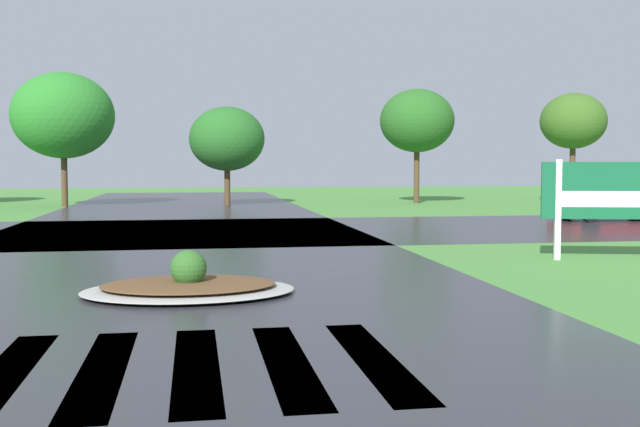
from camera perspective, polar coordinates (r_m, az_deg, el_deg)
asphalt_roadway at (r=12.70m, az=-11.33°, el=-5.37°), size 10.57×80.00×0.01m
asphalt_cross_road at (r=22.77m, az=-10.49°, el=-1.32°), size 90.00×9.51×0.01m
crosswalk_stripes at (r=7.81m, az=-12.56°, el=-11.17°), size 4.95×3.28×0.01m
estate_billboard at (r=16.86m, az=21.35°, el=1.31°), size 3.02×0.86×2.08m
median_island at (r=11.94m, az=-9.76°, el=-5.34°), size 3.25×2.37×0.68m
car_dark_suv at (r=28.87m, az=21.08°, el=0.70°), size 4.23×2.07×1.23m
background_treeline at (r=36.98m, az=-12.64°, el=6.92°), size 36.00×6.55×6.43m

